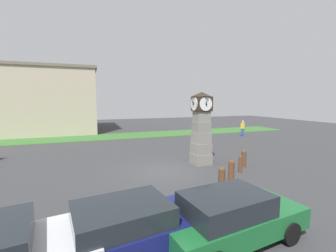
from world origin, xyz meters
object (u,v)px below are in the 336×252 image
clock_tower (201,129)px  car_by_building (231,217)px  bollard_mid_row (240,164)px  bollard_end_row (222,178)px  pedestrian_by_cars (243,127)px  bollard_near_tower (244,158)px  car_near_tower (131,227)px  bollard_far_row (231,170)px

clock_tower → car_by_building: (-2.96, -7.31, -1.46)m
clock_tower → bollard_mid_row: bearing=-61.4°
bollard_end_row → pedestrian_by_cars: 16.25m
bollard_end_row → car_by_building: car_by_building is taller
bollard_end_row → car_by_building: 3.72m
bollard_near_tower → car_by_building: (-5.08, -5.85, 0.21)m
clock_tower → bollard_end_row: clock_tower is taller
bollard_mid_row → car_near_tower: (-6.93, -4.55, 0.23)m
clock_tower → bollard_far_row: (0.02, -3.15, -1.67)m
pedestrian_by_cars → car_near_tower: bearing=-135.6°
bollard_near_tower → bollard_mid_row: (-0.88, -0.82, -0.03)m
bollard_far_row → car_near_tower: bearing=-147.2°
bollard_end_row → pedestrian_by_cars: (10.73, 12.20, 0.47)m
clock_tower → bollard_end_row: (-1.14, -4.07, -1.66)m
car_by_building → clock_tower: bearing=68.0°
clock_tower → bollard_near_tower: 3.07m
bollard_near_tower → pedestrian_by_cars: 12.16m
car_by_building → bollard_mid_row: bearing=50.1°
bollard_mid_row → car_by_building: bearing=-129.9°
car_near_tower → pedestrian_by_cars: size_ratio=2.54×
car_by_building → pedestrian_by_cars: size_ratio=2.49×
bollard_far_row → bollard_end_row: bollard_end_row is taller
clock_tower → bollard_near_tower: bearing=-34.5°
bollard_near_tower → bollard_end_row: (-3.26, -2.61, 0.01)m
bollard_mid_row → bollard_end_row: 2.98m
clock_tower → pedestrian_by_cars: clock_tower is taller
clock_tower → bollard_far_row: clock_tower is taller
bollard_far_row → clock_tower: bearing=90.4°
clock_tower → car_by_building: size_ratio=1.02×
car_near_tower → pedestrian_by_cars: pedestrian_by_cars is taller
clock_tower → car_near_tower: size_ratio=1.00×
bollard_end_row → pedestrian_by_cars: pedestrian_by_cars is taller
pedestrian_by_cars → car_by_building: bearing=-129.1°
bollard_near_tower → car_near_tower: (-7.81, -5.38, 0.19)m
bollard_end_row → car_near_tower: car_near_tower is taller
bollard_near_tower → bollard_far_row: size_ratio=1.00×
bollard_near_tower → car_by_building: bearing=-131.0°
car_by_building → pedestrian_by_cars: 19.89m
clock_tower → bollard_mid_row: 3.11m
bollard_mid_row → car_near_tower: 8.30m
clock_tower → bollard_end_row: bearing=-105.6°
clock_tower → bollard_far_row: 3.57m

